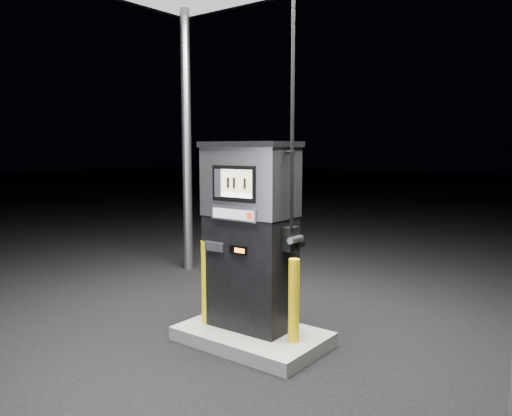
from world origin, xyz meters
The scene contains 5 objects.
ground centered at (0.00, 0.00, 0.00)m, with size 80.00×80.00×0.00m, color black.
pump_island centered at (0.00, 0.00, 0.07)m, with size 1.60×1.00×0.15m, color slate.
fuel_dispenser centered at (-0.09, 0.10, 1.21)m, with size 1.14×0.64×4.30m.
bollard_left centered at (-0.55, -0.13, 0.63)m, with size 0.13×0.13×0.96m, color yellow.
bollard_right centered at (0.55, 0.00, 0.59)m, with size 0.12×0.12×0.88m, color yellow.
Camera 1 is at (3.28, -4.20, 2.16)m, focal length 35.00 mm.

